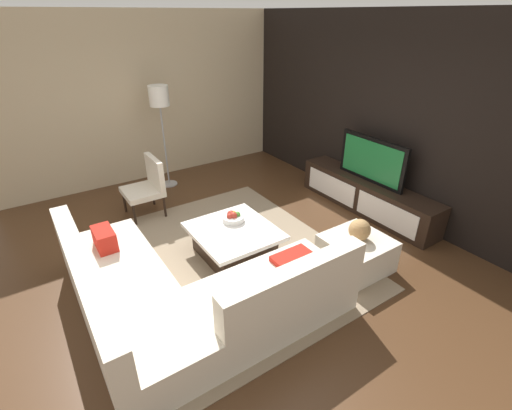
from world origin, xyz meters
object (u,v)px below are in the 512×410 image
(ottoman, at_px, (356,253))
(decorative_ball, at_px, (360,230))
(coffee_table, at_px, (234,242))
(floor_lamp, at_px, (160,102))
(television, at_px, (372,160))
(media_console, at_px, (366,196))
(sectional_couch, at_px, (182,295))
(fruit_bowl, at_px, (233,217))
(accent_chair_near, at_px, (148,184))

(ottoman, xyz_separation_m, decorative_ball, (0.00, 0.00, 0.33))
(coffee_table, height_order, floor_lamp, floor_lamp)
(ottoman, bearing_deg, floor_lamp, -164.94)
(television, bearing_deg, media_console, -90.00)
(media_console, bearing_deg, television, 90.00)
(media_console, xyz_separation_m, ottoman, (0.92, -1.22, -0.05))
(sectional_couch, height_order, fruit_bowl, sectional_couch)
(ottoman, bearing_deg, accent_chair_near, -149.77)
(accent_chair_near, distance_m, ottoman, 3.12)
(television, height_order, coffee_table, television)
(coffee_table, relative_size, accent_chair_near, 1.18)
(accent_chair_near, bearing_deg, media_console, 64.38)
(sectional_couch, relative_size, coffee_table, 2.37)
(accent_chair_near, height_order, fruit_bowl, accent_chair_near)
(coffee_table, distance_m, decorative_ball, 1.52)
(fruit_bowl, bearing_deg, sectional_couch, -52.85)
(sectional_couch, xyz_separation_m, coffee_table, (-0.62, 0.96, -0.07))
(accent_chair_near, height_order, decorative_ball, accent_chair_near)
(television, distance_m, ottoman, 1.65)
(sectional_couch, xyz_separation_m, floor_lamp, (-3.12, 1.10, 1.17))
(coffee_table, height_order, decorative_ball, decorative_ball)
(fruit_bowl, bearing_deg, floor_lamp, 179.20)
(media_console, height_order, coffee_table, media_console)
(sectional_couch, relative_size, floor_lamp, 1.42)
(media_console, height_order, sectional_couch, sectional_couch)
(television, xyz_separation_m, decorative_ball, (0.92, -1.22, -0.30))
(accent_chair_near, bearing_deg, decorative_ball, 37.00)
(floor_lamp, bearing_deg, sectional_couch, -19.32)
(television, xyz_separation_m, accent_chair_near, (-1.76, -2.78, -0.34))
(floor_lamp, height_order, fruit_bowl, floor_lamp)
(coffee_table, relative_size, ottoman, 1.47)
(coffee_table, bearing_deg, accent_chair_near, -163.73)
(floor_lamp, bearing_deg, fruit_bowl, -0.80)
(sectional_couch, bearing_deg, decorative_ball, 79.05)
(decorative_ball, bearing_deg, media_console, 127.03)
(fruit_bowl, bearing_deg, media_console, 82.71)
(floor_lamp, bearing_deg, decorative_ball, 15.06)
(media_console, distance_m, floor_lamp, 3.59)
(sectional_couch, height_order, floor_lamp, floor_lamp)
(media_console, distance_m, ottoman, 1.53)
(sectional_couch, bearing_deg, accent_chair_near, 168.21)
(media_console, relative_size, decorative_ball, 9.36)
(coffee_table, bearing_deg, sectional_couch, -57.08)
(television, distance_m, decorative_ball, 1.56)
(coffee_table, xyz_separation_m, fruit_bowl, (-0.18, 0.10, 0.23))
(media_console, bearing_deg, fruit_bowl, -97.29)
(coffee_table, bearing_deg, floor_lamp, 176.99)
(floor_lamp, bearing_deg, ottoman, 15.06)
(sectional_couch, xyz_separation_m, accent_chair_near, (-2.29, 0.48, 0.21))
(sectional_couch, height_order, accent_chair_near, accent_chair_near)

